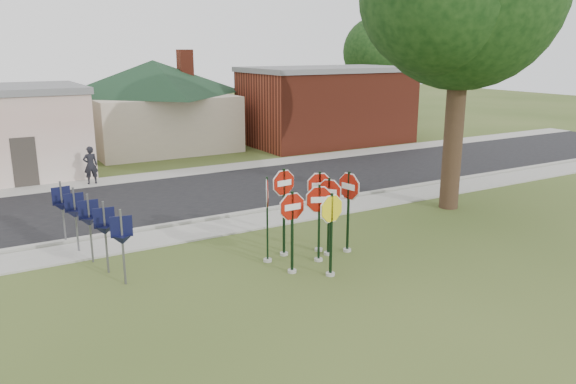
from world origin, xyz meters
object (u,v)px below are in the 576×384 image
stop_sign_yellow (331,224)px  pedestrian (91,165)px  stop_sign_left (292,221)px  stop_sign_center (319,213)px

stop_sign_yellow → pedestrian: bearing=103.6°
stop_sign_yellow → stop_sign_left: size_ratio=1.00×
stop_sign_left → pedestrian: 13.33m
stop_sign_yellow → pedestrian: 14.17m
stop_sign_left → pedestrian: size_ratio=1.41×
stop_sign_center → stop_sign_yellow: stop_sign_yellow is taller
stop_sign_center → stop_sign_yellow: size_ratio=0.99×
stop_sign_yellow → pedestrian: size_ratio=1.41×
stop_sign_yellow → pedestrian: stop_sign_yellow is taller
stop_sign_center → pedestrian: bearing=106.0°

